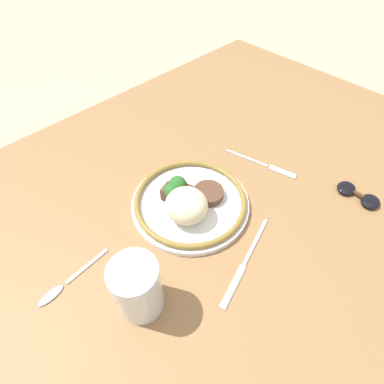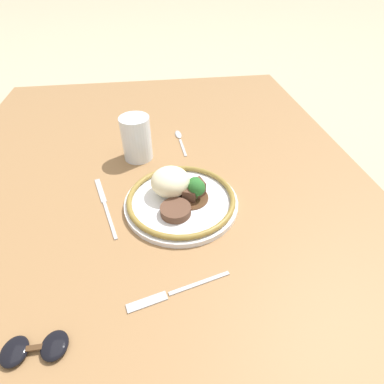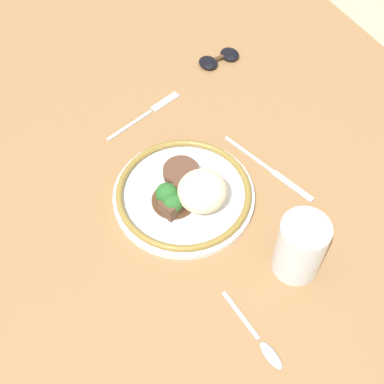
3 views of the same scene
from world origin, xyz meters
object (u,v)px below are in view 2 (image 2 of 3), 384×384
(spoon, at_px, (179,138))
(plate, at_px, (180,196))
(knife, at_px, (105,204))
(sunglasses, at_px, (35,348))
(fork, at_px, (170,294))
(juice_glass, at_px, (137,139))

(spoon, bearing_deg, plate, 170.38)
(knife, height_order, sunglasses, sunglasses)
(plate, xyz_separation_m, sunglasses, (-0.29, 0.24, -0.01))
(spoon, relative_size, sunglasses, 1.54)
(sunglasses, bearing_deg, spoon, -25.72)
(fork, distance_m, sunglasses, 0.21)
(knife, bearing_deg, juice_glass, -38.71)
(spoon, height_order, sunglasses, sunglasses)
(plate, relative_size, knife, 1.23)
(knife, bearing_deg, plate, -112.00)
(knife, xyz_separation_m, sunglasses, (-0.30, 0.07, 0.01))
(fork, distance_m, knife, 0.27)
(knife, relative_size, spoon, 1.41)
(plate, distance_m, spoon, 0.29)
(sunglasses, bearing_deg, plate, -40.58)
(plate, xyz_separation_m, knife, (0.02, 0.17, -0.02))
(plate, height_order, juice_glass, juice_glass)
(plate, bearing_deg, fork, 169.32)
(fork, xyz_separation_m, spoon, (0.51, -0.07, 0.00))
(plate, xyz_separation_m, spoon, (0.29, -0.03, -0.02))
(knife, bearing_deg, sunglasses, 150.87)
(knife, relative_size, sunglasses, 2.17)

